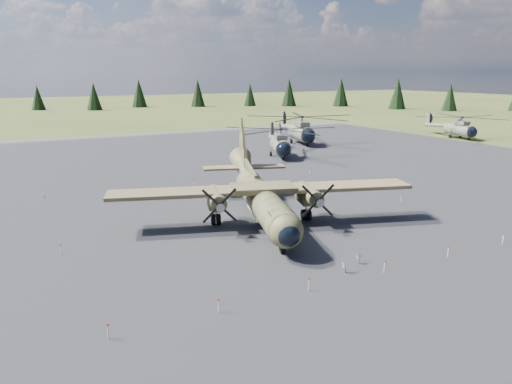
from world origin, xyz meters
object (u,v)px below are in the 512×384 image
helicopter_near (280,137)px  helicopter_mid (301,124)px  helicopter_far (460,123)px  transport_plane (261,194)px

helicopter_near → helicopter_mid: bearing=66.4°
helicopter_mid → helicopter_far: (32.14, -8.25, -0.56)m
helicopter_near → helicopter_far: helicopter_near is taller
transport_plane → helicopter_mid: (29.78, 39.13, 1.19)m
helicopter_near → helicopter_far: bearing=25.0°
helicopter_near → helicopter_mid: size_ratio=0.90×
helicopter_mid → helicopter_far: 33.18m
helicopter_mid → transport_plane: bearing=-112.8°
helicopter_mid → helicopter_far: helicopter_mid is taller
helicopter_near → helicopter_mid: helicopter_mid is taller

